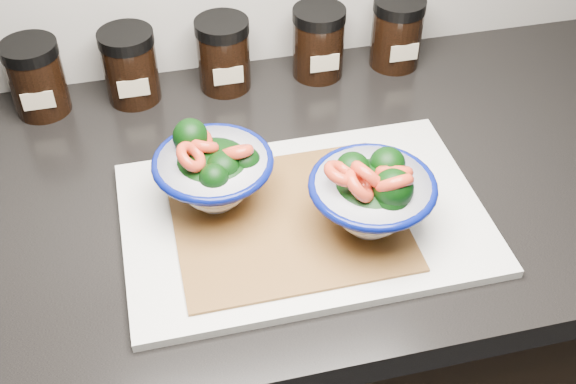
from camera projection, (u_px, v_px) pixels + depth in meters
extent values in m
cube|color=black|center=(250.00, 384.00, 1.28)|extent=(3.43, 0.58, 0.86)
cube|color=black|center=(238.00, 199.00, 0.97)|extent=(3.50, 0.60, 0.04)
cube|color=silver|center=(304.00, 218.00, 0.91)|extent=(0.45, 0.30, 0.01)
cube|color=#9C652E|center=(288.00, 219.00, 0.89)|extent=(0.28, 0.24, 0.00)
cylinder|color=white|center=(216.00, 197.00, 0.91)|extent=(0.05, 0.05, 0.01)
ellipsoid|color=white|center=(215.00, 187.00, 0.90)|extent=(0.08, 0.08, 0.04)
torus|color=#050E58|center=(213.00, 162.00, 0.87)|extent=(0.15, 0.15, 0.01)
torus|color=#050E58|center=(214.00, 172.00, 0.88)|extent=(0.12, 0.12, 0.00)
ellipsoid|color=black|center=(213.00, 169.00, 0.88)|extent=(0.11, 0.11, 0.05)
ellipsoid|color=black|center=(214.00, 178.00, 0.85)|extent=(0.04, 0.04, 0.04)
cylinder|color=#477233|center=(215.00, 186.00, 0.85)|extent=(0.01, 0.01, 0.02)
ellipsoid|color=black|center=(223.00, 167.00, 0.86)|extent=(0.04, 0.04, 0.04)
cylinder|color=#477233|center=(224.00, 176.00, 0.87)|extent=(0.02, 0.01, 0.03)
ellipsoid|color=black|center=(244.00, 160.00, 0.88)|extent=(0.04, 0.04, 0.03)
cylinder|color=#477233|center=(245.00, 169.00, 0.88)|extent=(0.02, 0.01, 0.03)
ellipsoid|color=black|center=(191.00, 137.00, 0.88)|extent=(0.04, 0.04, 0.05)
cylinder|color=#477233|center=(192.00, 147.00, 0.89)|extent=(0.02, 0.01, 0.03)
torus|color=#D65028|center=(237.00, 152.00, 0.87)|extent=(0.06, 0.06, 0.05)
torus|color=#D65028|center=(203.00, 146.00, 0.87)|extent=(0.06, 0.06, 0.05)
torus|color=#D65028|center=(191.00, 157.00, 0.85)|extent=(0.05, 0.06, 0.05)
torus|color=#D65028|center=(196.00, 143.00, 0.88)|extent=(0.06, 0.05, 0.05)
cylinder|color=#CCBC8E|center=(214.00, 163.00, 0.86)|extent=(0.02, 0.02, 0.01)
cylinder|color=white|center=(369.00, 221.00, 0.88)|extent=(0.05, 0.05, 0.01)
ellipsoid|color=white|center=(370.00, 212.00, 0.87)|extent=(0.08, 0.08, 0.04)
torus|color=#050E58|center=(373.00, 186.00, 0.84)|extent=(0.15, 0.15, 0.01)
torus|color=#050E58|center=(372.00, 195.00, 0.85)|extent=(0.13, 0.13, 0.00)
ellipsoid|color=black|center=(372.00, 193.00, 0.85)|extent=(0.11, 0.11, 0.05)
ellipsoid|color=black|center=(387.00, 164.00, 0.86)|extent=(0.04, 0.04, 0.04)
cylinder|color=#477233|center=(386.00, 173.00, 0.87)|extent=(0.02, 0.02, 0.03)
ellipsoid|color=black|center=(353.00, 167.00, 0.84)|extent=(0.04, 0.04, 0.03)
cylinder|color=#477233|center=(352.00, 176.00, 0.85)|extent=(0.01, 0.02, 0.03)
ellipsoid|color=black|center=(391.00, 200.00, 0.82)|extent=(0.04, 0.04, 0.03)
cylinder|color=#477233|center=(390.00, 209.00, 0.83)|extent=(0.02, 0.02, 0.03)
ellipsoid|color=black|center=(393.00, 189.00, 0.81)|extent=(0.05, 0.05, 0.05)
cylinder|color=#477233|center=(392.00, 200.00, 0.83)|extent=(0.01, 0.01, 0.03)
torus|color=#D65028|center=(340.00, 174.00, 0.82)|extent=(0.06, 0.05, 0.03)
torus|color=#D65028|center=(367.00, 175.00, 0.82)|extent=(0.05, 0.06, 0.06)
torus|color=#D65028|center=(394.00, 184.00, 0.81)|extent=(0.06, 0.05, 0.06)
torus|color=#D65028|center=(359.00, 186.00, 0.81)|extent=(0.05, 0.06, 0.06)
torus|color=#D65028|center=(394.00, 172.00, 0.83)|extent=(0.07, 0.06, 0.05)
cylinder|color=#CCBC8E|center=(363.00, 185.00, 0.83)|extent=(0.02, 0.02, 0.01)
cylinder|color=#CCBC8E|center=(360.00, 174.00, 0.83)|extent=(0.02, 0.02, 0.01)
cylinder|color=black|center=(38.00, 83.00, 1.05)|extent=(0.08, 0.08, 0.09)
cylinder|color=black|center=(28.00, 49.00, 1.02)|extent=(0.08, 0.08, 0.02)
cube|color=#C6B793|center=(38.00, 101.00, 1.03)|extent=(0.05, 0.00, 0.03)
cylinder|color=black|center=(131.00, 71.00, 1.08)|extent=(0.08, 0.08, 0.09)
cylinder|color=black|center=(125.00, 38.00, 1.04)|extent=(0.08, 0.08, 0.02)
cube|color=#C6B793|center=(134.00, 88.00, 1.05)|extent=(0.05, 0.00, 0.03)
cylinder|color=black|center=(224.00, 59.00, 1.10)|extent=(0.08, 0.08, 0.09)
cylinder|color=black|center=(222.00, 26.00, 1.06)|extent=(0.08, 0.08, 0.02)
cube|color=#C6B793|center=(228.00, 76.00, 1.08)|extent=(0.04, 0.00, 0.03)
cylinder|color=black|center=(318.00, 47.00, 1.13)|extent=(0.08, 0.08, 0.09)
cylinder|color=black|center=(319.00, 15.00, 1.09)|extent=(0.08, 0.08, 0.02)
cube|color=#C6B793|center=(325.00, 63.00, 1.10)|extent=(0.04, 0.00, 0.03)
cylinder|color=black|center=(396.00, 37.00, 1.15)|extent=(0.08, 0.08, 0.09)
cylinder|color=black|center=(400.00, 5.00, 1.11)|extent=(0.08, 0.08, 0.02)
cube|color=#C6B793|center=(404.00, 53.00, 1.12)|extent=(0.05, 0.00, 0.03)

